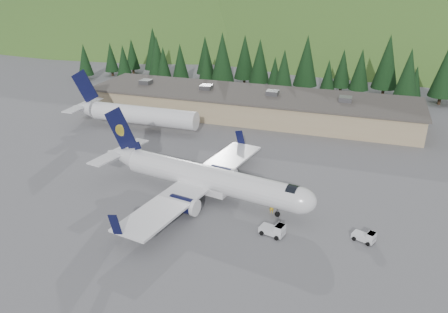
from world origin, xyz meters
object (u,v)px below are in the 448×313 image
Objects in this scene: second_airliner at (131,113)px; terminal_building at (249,104)px; baggage_tug_a at (274,230)px; ramp_worker at (272,208)px; airliner at (204,178)px; baggage_tug_b at (366,237)px.

second_airliner is 0.39× the size of terminal_building.
ramp_worker is at bearing 120.01° from baggage_tug_a.
baggage_tug_a is 46.83m from terminal_building.
airliner is 32.41m from second_airliner.
terminal_building is (19.91, 16.00, -0.70)m from second_airliner.
ramp_worker is at bearing -171.74° from baggage_tug_b.
terminal_building is (-15.55, 44.13, 1.91)m from baggage_tug_a.
terminal_building is 43.03× the size of ramp_worker.
airliner reaches higher than terminal_building.
ramp_worker is (33.97, -23.11, -2.50)m from second_airliner.
ramp_worker is at bearing -34.23° from second_airliner.
airliner is 0.47× the size of terminal_building.
terminal_building is at bearing 143.30° from baggage_tug_b.
airliner is at bearing -21.44° from ramp_worker.
baggage_tug_a is at bearing -38.42° from second_airliner.
baggage_tug_a is at bearing -70.59° from terminal_building.
terminal_building reaches higher than baggage_tug_b.
baggage_tug_b is at bearing -29.40° from second_airliner.
baggage_tug_b is at bearing 25.20° from baggage_tug_a.
airliner is 13.31m from baggage_tug_a.
airliner is 11.63× the size of baggage_tug_b.
baggage_tug_b is (46.02, -25.93, -2.70)m from second_airliner.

